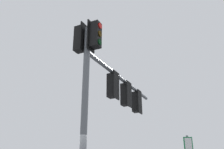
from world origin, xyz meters
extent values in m
cylinder|color=slate|center=(-0.49, -0.49, 2.99)|extent=(0.20, 0.20, 5.98)
cylinder|color=slate|center=(1.20, -2.68, 5.10)|extent=(3.48, 4.47, 0.14)
cube|color=black|center=(-0.25, -0.30, 5.65)|extent=(0.42, 0.42, 0.90)
cube|color=black|center=(-0.39, -0.41, 5.65)|extent=(0.30, 0.37, 1.04)
cylinder|color=red|center=(-0.12, -0.20, 5.95)|extent=(0.15, 0.18, 0.20)
cylinder|color=#3C2703|center=(-0.12, -0.20, 5.65)|extent=(0.15, 0.18, 0.20)
cylinder|color=black|center=(-0.12, -0.20, 5.35)|extent=(0.15, 0.18, 0.20)
cube|color=black|center=(-0.73, -0.67, 5.65)|extent=(0.42, 0.42, 0.90)
cube|color=black|center=(-0.59, -0.57, 5.65)|extent=(0.30, 0.37, 1.04)
cylinder|color=red|center=(-0.86, -0.77, 5.95)|extent=(0.15, 0.18, 0.20)
cylinder|color=#3C2703|center=(-0.86, -0.77, 5.65)|extent=(0.15, 0.18, 0.20)
cylinder|color=black|center=(-0.86, -0.77, 5.35)|extent=(0.15, 0.18, 0.20)
cube|color=black|center=(0.60, -1.90, 4.55)|extent=(0.42, 0.42, 0.90)
cube|color=black|center=(0.46, -2.00, 4.55)|extent=(0.29, 0.38, 1.04)
cylinder|color=red|center=(0.73, -1.80, 4.85)|extent=(0.14, 0.18, 0.20)
cylinder|color=#3C2703|center=(0.73, -1.80, 4.55)|extent=(0.14, 0.18, 0.20)
cylinder|color=black|center=(0.73, -1.80, 4.25)|extent=(0.14, 0.18, 0.20)
cube|color=black|center=(1.32, -2.84, 4.55)|extent=(0.42, 0.42, 0.90)
cube|color=black|center=(1.18, -2.94, 4.55)|extent=(0.29, 0.38, 1.04)
cylinder|color=red|center=(1.45, -2.74, 4.85)|extent=(0.14, 0.18, 0.20)
cylinder|color=#3C2703|center=(1.45, -2.74, 4.55)|extent=(0.14, 0.18, 0.20)
cylinder|color=black|center=(1.45, -2.74, 4.25)|extent=(0.14, 0.18, 0.20)
cube|color=black|center=(2.04, -3.77, 4.55)|extent=(0.42, 0.42, 0.90)
cube|color=black|center=(1.91, -3.88, 4.55)|extent=(0.30, 0.37, 1.04)
cylinder|color=red|center=(2.17, -3.67, 4.85)|extent=(0.15, 0.18, 0.20)
cylinder|color=#3C2703|center=(2.17, -3.67, 4.55)|extent=(0.15, 0.18, 0.20)
cylinder|color=black|center=(2.17, -3.67, 4.25)|extent=(0.15, 0.18, 0.20)
cube|color=#0C7238|center=(-1.07, -3.71, 2.38)|extent=(0.13, 0.27, 0.42)
cube|color=white|center=(-1.08, -3.70, 2.38)|extent=(0.09, 0.20, 0.36)
camera|label=1|loc=(-7.54, 2.04, 1.26)|focal=42.27mm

